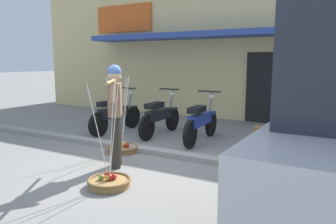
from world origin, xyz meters
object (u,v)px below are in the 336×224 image
object	(u,v)px
fruit_basket_left_side	(122,148)
motorcycle_nearest_shop	(115,114)
fruit_vendor	(115,109)
motorcycle_second_in_row	(160,117)
wooden_crate	(265,134)
motorcycle_third_in_row	(201,122)
fruit_basket_right_side	(109,181)

from	to	relation	value
fruit_basket_left_side	motorcycle_nearest_shop	size ratio (longest dim) A/B	0.80
fruit_vendor	motorcycle_second_in_row	xyz separation A→B (m)	(-0.52, 2.34, -0.53)
fruit_vendor	wooden_crate	bearing A→B (deg)	58.64
motorcycle_third_in_row	fruit_basket_right_side	bearing A→B (deg)	-92.69
wooden_crate	fruit_vendor	bearing A→B (deg)	-121.36
fruit_vendor	motorcycle_third_in_row	xyz separation A→B (m)	(0.59, 2.22, -0.53)
fruit_basket_right_side	motorcycle_third_in_row	world-z (taller)	fruit_basket_right_side
fruit_basket_right_side	motorcycle_second_in_row	xyz separation A→B (m)	(-0.96, 3.09, 0.38)
motorcycle_nearest_shop	motorcycle_third_in_row	size ratio (longest dim) A/B	1.00
fruit_basket_right_side	wooden_crate	size ratio (longest dim) A/B	3.30
fruit_vendor	motorcycle_third_in_row	distance (m)	2.36
fruit_basket_right_side	wooden_crate	bearing A→B (deg)	69.91
fruit_basket_left_side	motorcycle_third_in_row	xyz separation A→B (m)	(1.04, 1.47, 0.38)
wooden_crate	motorcycle_nearest_shop	bearing A→B (deg)	-165.94
fruit_basket_right_side	motorcycle_third_in_row	distance (m)	3.00
motorcycle_third_in_row	fruit_basket_left_side	bearing A→B (deg)	-125.19
fruit_basket_right_side	motorcycle_nearest_shop	size ratio (longest dim) A/B	0.80
fruit_vendor	motorcycle_second_in_row	bearing A→B (deg)	102.49
motorcycle_nearest_shop	wooden_crate	distance (m)	3.57
fruit_vendor	wooden_crate	size ratio (longest dim) A/B	3.85
motorcycle_nearest_shop	motorcycle_third_in_row	distance (m)	2.24
motorcycle_nearest_shop	wooden_crate	size ratio (longest dim) A/B	4.14
motorcycle_third_in_row	motorcycle_nearest_shop	bearing A→B (deg)	-176.76
fruit_vendor	fruit_basket_right_side	distance (m)	1.25
motorcycle_third_in_row	fruit_vendor	bearing A→B (deg)	-104.79
fruit_basket_right_side	motorcycle_second_in_row	world-z (taller)	fruit_basket_right_side
motorcycle_second_in_row	fruit_vendor	bearing A→B (deg)	-77.51
motorcycle_third_in_row	wooden_crate	world-z (taller)	motorcycle_third_in_row
fruit_basket_left_side	wooden_crate	size ratio (longest dim) A/B	3.30
fruit_vendor	motorcycle_nearest_shop	bearing A→B (deg)	128.25
motorcycle_third_in_row	wooden_crate	bearing A→B (deg)	31.25
fruit_basket_right_side	wooden_crate	xyz separation A→B (m)	(1.36, 3.71, 0.08)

